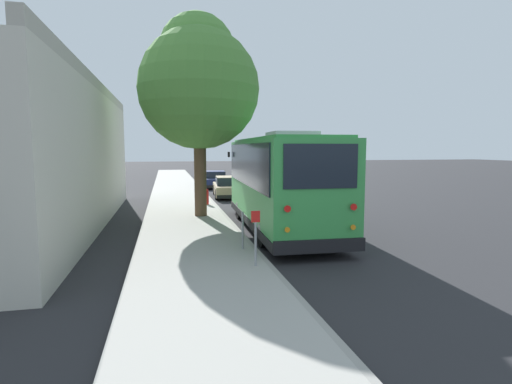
% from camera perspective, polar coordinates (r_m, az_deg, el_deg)
% --- Properties ---
extents(ground_plane, '(160.00, 160.00, 0.00)m').
position_cam_1_polar(ground_plane, '(15.88, 2.69, -4.78)').
color(ground_plane, '#28282B').
extents(sidewalk_slab, '(80.00, 3.35, 0.15)m').
position_cam_1_polar(sidewalk_slab, '(15.32, -9.82, -4.98)').
color(sidewalk_slab, '#A3A099').
rests_on(sidewalk_slab, ground).
extents(curb_strip, '(80.00, 0.14, 0.15)m').
position_cam_1_polar(curb_strip, '(15.51, -3.35, -4.76)').
color(curb_strip, gray).
rests_on(curb_strip, ground).
extents(shuttle_bus, '(9.05, 2.91, 3.57)m').
position_cam_1_polar(shuttle_bus, '(14.73, 3.44, 1.89)').
color(shuttle_bus, green).
rests_on(shuttle_bus, ground).
extents(parked_sedan_tan, '(4.55, 1.98, 1.29)m').
position_cam_1_polar(parked_sedan_tan, '(25.11, -4.05, 0.66)').
color(parked_sedan_tan, tan).
rests_on(parked_sedan_tan, ground).
extents(parked_sedan_navy, '(4.44, 1.97, 1.28)m').
position_cam_1_polar(parked_sedan_navy, '(31.36, -5.84, 1.76)').
color(parked_sedan_navy, '#19234C').
rests_on(parked_sedan_navy, ground).
extents(street_tree, '(5.04, 5.04, 8.64)m').
position_cam_1_polar(street_tree, '(17.53, -8.20, 15.41)').
color(street_tree, brown).
rests_on(street_tree, sidewalk_slab).
extents(sign_post_near, '(0.06, 0.22, 1.37)m').
position_cam_1_polar(sign_post_near, '(9.84, -0.06, -6.53)').
color(sign_post_near, gray).
rests_on(sign_post_near, sidewalk_slab).
extents(sign_post_far, '(0.06, 0.06, 1.08)m').
position_cam_1_polar(sign_post_far, '(11.50, -1.93, -5.51)').
color(sign_post_far, gray).
rests_on(sign_post_far, sidewalk_slab).
extents(fire_hydrant, '(0.22, 0.22, 0.81)m').
position_cam_1_polar(fire_hydrant, '(20.75, -7.06, -0.66)').
color(fire_hydrant, red).
rests_on(fire_hydrant, sidewalk_slab).
extents(building_backdrop, '(17.01, 6.63, 5.59)m').
position_cam_1_polar(building_backdrop, '(17.50, -31.75, 3.91)').
color(building_backdrop, beige).
rests_on(building_backdrop, ground).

